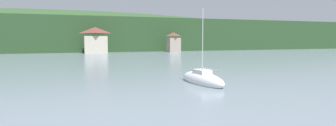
{
  "coord_description": "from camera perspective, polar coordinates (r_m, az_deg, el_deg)",
  "views": [
    {
      "loc": [
        -6.82,
        31.14,
        4.59
      ],
      "look_at": [
        0.0,
        50.72,
        2.74
      ],
      "focal_mm": 29.32,
      "sensor_mm": 36.0,
      "label": 1
    }
  ],
  "objects": [
    {
      "name": "shore_building_westcentral",
      "position": [
        88.72,
        -14.85,
        4.54
      ],
      "size": [
        7.16,
        5.89,
        8.19
      ],
      "color": "#BCB29E",
      "rests_on": "ground_plane"
    },
    {
      "name": "sailboat_mid_7",
      "position": [
        28.17,
        7.11,
        -3.42
      ],
      "size": [
        2.7,
        7.2,
        8.07
      ],
      "rotation": [
        0.0,
        0.0,
        1.69
      ],
      "color": "white",
      "rests_on": "ground_plane"
    },
    {
      "name": "shore_building_central",
      "position": [
        93.39,
        1.18,
        4.28
      ],
      "size": [
        4.08,
        3.94,
        6.71
      ],
      "color": "gray",
      "rests_on": "ground_plane"
    },
    {
      "name": "wooded_hillside",
      "position": [
        121.02,
        -19.54,
        5.07
      ],
      "size": [
        352.0,
        48.08,
        25.13
      ],
      "color": "#264223",
      "rests_on": "ground_plane"
    }
  ]
}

